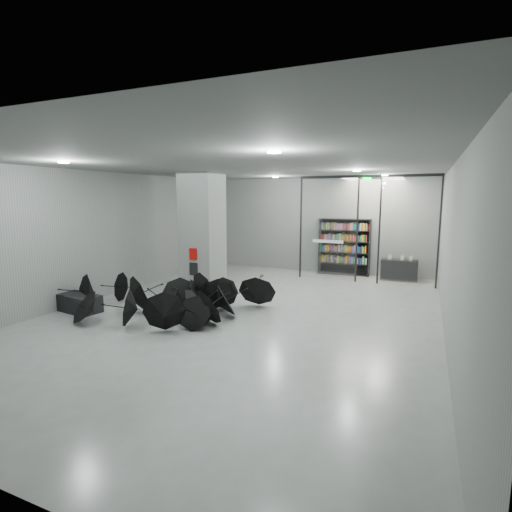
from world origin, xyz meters
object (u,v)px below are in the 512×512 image
at_px(bench, 77,302).
at_px(shop_counter, 399,270).
at_px(umbrella_cluster, 179,304).
at_px(column, 203,233).
at_px(bookshelf, 344,247).

height_order(bench, shop_counter, shop_counter).
distance_m(bench, umbrella_cluster, 3.01).
bearing_deg(column, bench, -119.06).
relative_size(bench, umbrella_cluster, 0.26).
xyz_separation_m(column, bench, (-2.00, -3.60, -1.76)).
relative_size(bench, shop_counter, 1.12).
bearing_deg(column, bookshelf, 50.66).
relative_size(bench, bookshelf, 0.65).
height_order(bookshelf, umbrella_cluster, bookshelf).
height_order(column, bench, column).
bearing_deg(umbrella_cluster, shop_counter, 54.29).
bearing_deg(bench, bookshelf, 63.26).
bearing_deg(shop_counter, umbrella_cluster, -127.10).
bearing_deg(shop_counter, bench, -136.64).
bearing_deg(bench, umbrella_cluster, 23.80).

